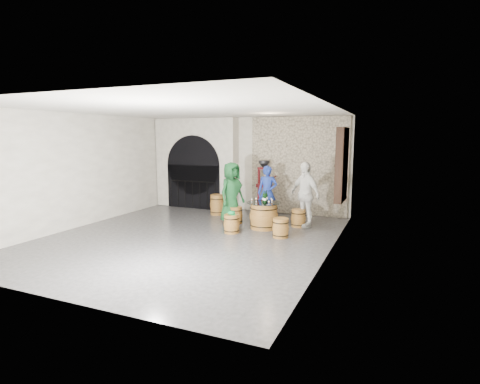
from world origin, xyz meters
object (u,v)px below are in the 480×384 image
at_px(barrel_stool_near_right, 281,228).
at_px(barrel_stool_near_left, 231,224).
at_px(wine_bottle_left, 264,198).
at_px(barrel_table, 264,216).
at_px(side_barrel, 217,205).
at_px(corking_press, 264,183).
at_px(person_blue, 267,193).
at_px(barrel_stool_far, 267,212).
at_px(barrel_stool_right, 298,218).
at_px(barrel_stool_left, 235,215).
at_px(wine_bottle_center, 265,198).
at_px(person_green, 232,193).
at_px(person_white, 305,194).
at_px(wine_bottle_right, 266,197).

height_order(barrel_stool_near_right, barrel_stool_near_left, same).
bearing_deg(wine_bottle_left, barrel_table, -46.85).
height_order(side_barrel, corking_press, corking_press).
bearing_deg(person_blue, side_barrel, 165.92).
bearing_deg(barrel_stool_far, barrel_table, -75.74).
relative_size(barrel_stool_near_left, wine_bottle_left, 1.54).
bearing_deg(barrel_stool_near_right, barrel_table, 134.30).
bearing_deg(barrel_stool_right, barrel_table, -145.30).
distance_m(barrel_stool_left, wine_bottle_left, 1.19).
bearing_deg(barrel_stool_left, barrel_stool_near_left, -71.60).
bearing_deg(wine_bottle_center, corking_press, 110.42).
height_order(person_green, corking_press, person_green).
xyz_separation_m(barrel_stool_far, barrel_stool_near_left, (-0.38, -1.80, 0.00)).
height_order(barrel_stool_near_right, wine_bottle_left, wine_bottle_left).
xyz_separation_m(barrel_stool_left, person_white, (1.98, 0.42, 0.68)).
height_order(person_white, wine_bottle_left, person_white).
relative_size(barrel_table, person_green, 0.53).
relative_size(side_barrel, corking_press, 0.37).
bearing_deg(person_green, barrel_stool_right, -63.24).
bearing_deg(wine_bottle_center, barrel_stool_near_left, -133.26).
distance_m(barrel_stool_far, barrel_stool_near_right, 1.97).
distance_m(barrel_stool_far, wine_bottle_left, 1.19).
xyz_separation_m(wine_bottle_right, side_barrel, (-2.07, 1.05, -0.54)).
xyz_separation_m(barrel_stool_right, barrel_stool_near_left, (-1.47, -1.39, 0.00)).
xyz_separation_m(barrel_stool_near_right, person_white, (0.28, 1.42, 0.68)).
relative_size(barrel_stool_near_left, corking_press, 0.28).
relative_size(barrel_stool_left, barrel_stool_near_left, 1.00).
distance_m(barrel_stool_left, barrel_stool_far, 1.03).
bearing_deg(barrel_stool_right, person_white, 34.70).
xyz_separation_m(barrel_stool_right, person_green, (-1.97, -0.27, 0.66)).
distance_m(barrel_table, barrel_stool_near_right, 1.03).
bearing_deg(barrel_table, barrel_stool_near_right, -45.70).
distance_m(barrel_stool_near_right, wine_bottle_right, 1.28).
height_order(barrel_stool_left, barrel_stool_far, same).
bearing_deg(wine_bottle_center, wine_bottle_right, 98.63).
distance_m(wine_bottle_center, corking_press, 2.05).
bearing_deg(side_barrel, barrel_table, -30.26).
bearing_deg(corking_press, wine_bottle_left, -60.26).
bearing_deg(person_blue, wine_bottle_left, -88.07).
height_order(barrel_stool_right, person_white, person_white).
bearing_deg(person_white, side_barrel, -155.48).
bearing_deg(corking_press, person_green, -96.76).
bearing_deg(barrel_stool_left, corking_press, 78.16).
bearing_deg(corking_press, barrel_stool_left, -91.56).
bearing_deg(person_white, person_green, -135.84).
distance_m(barrel_stool_right, wine_bottle_right, 1.12).
bearing_deg(barrel_stool_far, wine_bottle_center, -73.84).
height_order(barrel_stool_near_left, person_green, person_green).
height_order(barrel_stool_near_right, side_barrel, side_barrel).
bearing_deg(person_white, wine_bottle_center, -106.69).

